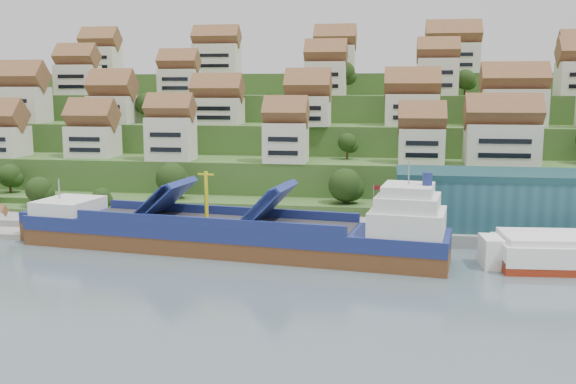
# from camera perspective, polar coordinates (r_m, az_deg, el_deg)

# --- Properties ---
(ground) EXTENTS (300.00, 300.00, 0.00)m
(ground) POSITION_cam_1_polar(r_m,az_deg,el_deg) (105.87, -2.47, -5.44)
(ground) COLOR slate
(ground) RESTS_ON ground
(quay) EXTENTS (180.00, 14.00, 2.20)m
(quay) POSITION_cam_1_polar(r_m,az_deg,el_deg) (118.16, 8.57, -3.44)
(quay) COLOR gray
(quay) RESTS_ON ground
(hillside) EXTENTS (260.00, 128.00, 31.00)m
(hillside) POSITION_cam_1_polar(r_m,az_deg,el_deg) (205.59, 3.31, 4.66)
(hillside) COLOR #2D4C1E
(hillside) RESTS_ON ground
(hillside_village) EXTENTS (158.74, 64.23, 28.81)m
(hillside_village) POSITION_cam_1_polar(r_m,az_deg,el_deg) (162.22, 2.22, 8.30)
(hillside_village) COLOR beige
(hillside_village) RESTS_ON ground
(hillside_trees) EXTENTS (141.69, 62.34, 30.84)m
(hillside_trees) POSITION_cam_1_polar(r_m,az_deg,el_deg) (147.45, -3.24, 4.96)
(hillside_trees) COLOR #203812
(hillside_trees) RESTS_ON ground
(warehouse) EXTENTS (60.00, 15.00, 10.00)m
(warehouse) POSITION_cam_1_polar(r_m,az_deg,el_deg) (123.02, 23.72, -0.73)
(warehouse) COLOR #22505C
(warehouse) RESTS_ON quay
(flagpole) EXTENTS (1.28, 0.16, 8.00)m
(flagpole) POSITION_cam_1_polar(r_m,az_deg,el_deg) (112.15, 7.65, -1.08)
(flagpole) COLOR gray
(flagpole) RESTS_ON quay
(cargo_ship) EXTENTS (72.13, 20.26, 15.73)m
(cargo_ship) POSITION_cam_1_polar(r_m,az_deg,el_deg) (105.55, -4.39, -3.79)
(cargo_ship) COLOR brown
(cargo_ship) RESTS_ON ground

